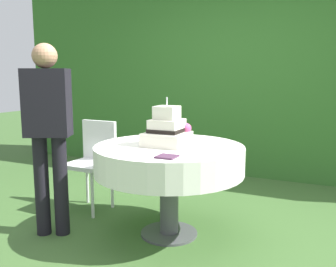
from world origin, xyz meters
TOP-DOWN VIEW (x-y plane):
  - ground_plane at (0.00, 0.00)m, footprint 20.00×20.00m
  - foliage_hedge at (0.00, 2.40)m, footprint 6.97×0.63m
  - cake_table at (0.00, 0.00)m, footprint 1.24×1.24m
  - wedding_cake at (-0.01, -0.01)m, footprint 0.34×0.34m
  - serving_plate_near at (-0.05, -0.36)m, footprint 0.12×0.12m
  - serving_plate_far at (-0.35, 0.19)m, footprint 0.14×0.14m
  - napkin_stack at (0.18, -0.41)m, footprint 0.14×0.14m
  - garden_chair at (-0.97, 0.27)m, footprint 0.41×0.41m
  - standing_person at (-0.90, -0.41)m, footprint 0.41×0.33m

SIDE VIEW (x-z plane):
  - ground_plane at x=0.00m, z-range 0.00..0.00m
  - garden_chair at x=-0.97m, z-range 0.10..0.99m
  - cake_table at x=0.00m, z-range 0.26..1.04m
  - serving_plate_near at x=-0.05m, z-range 0.77..0.79m
  - serving_plate_far at x=-0.35m, z-range 0.77..0.79m
  - napkin_stack at x=0.18m, z-range 0.77..0.79m
  - wedding_cake at x=-0.01m, z-range 0.70..1.09m
  - standing_person at x=-0.90m, z-range 0.13..1.73m
  - foliage_hedge at x=0.00m, z-range 0.00..2.67m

